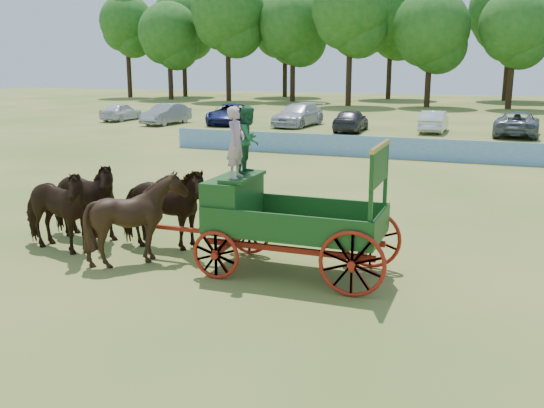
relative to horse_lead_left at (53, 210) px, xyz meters
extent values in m
plane|color=#A39449|center=(7.61, -0.05, -1.07)|extent=(160.00, 160.00, 0.00)
imported|color=black|center=(0.00, 0.00, 0.00)|extent=(2.68, 1.52, 2.14)
imported|color=black|center=(0.00, 1.10, 0.00)|extent=(2.62, 1.37, 2.14)
imported|color=black|center=(2.40, 0.00, 0.00)|extent=(2.04, 1.84, 2.14)
imported|color=black|center=(2.40, 1.10, 0.00)|extent=(2.63, 1.40, 2.14)
cube|color=#A12B10|center=(4.60, 0.55, -0.47)|extent=(0.12, 2.00, 0.12)
cube|color=#A12B10|center=(7.60, 0.55, -0.47)|extent=(0.12, 2.00, 0.12)
cube|color=#A12B10|center=(6.10, 0.00, -0.35)|extent=(3.80, 0.10, 0.12)
cube|color=#A12B10|center=(6.10, 1.10, -0.35)|extent=(3.80, 0.10, 0.12)
cube|color=#A12B10|center=(3.70, 0.55, -0.32)|extent=(2.80, 0.09, 0.09)
cube|color=#1D511B|center=(6.10, 0.55, -0.07)|extent=(3.80, 1.80, 0.10)
cube|color=#1D511B|center=(6.10, -0.33, 0.23)|extent=(3.80, 0.06, 0.55)
cube|color=#1D511B|center=(6.10, 1.43, 0.23)|extent=(3.80, 0.06, 0.55)
cube|color=#1D511B|center=(7.98, 0.55, 0.23)|extent=(0.06, 1.80, 0.55)
cube|color=#1D511B|center=(4.60, 0.55, 0.48)|extent=(0.85, 1.70, 1.05)
cube|color=#1D511B|center=(4.85, 0.55, 1.05)|extent=(0.55, 1.50, 0.08)
cube|color=#1D511B|center=(4.22, 0.55, 0.28)|extent=(0.10, 1.60, 0.65)
cube|color=#1D511B|center=(4.40, 0.55, -0.02)|extent=(0.55, 1.60, 0.06)
cube|color=#1D511B|center=(7.90, -0.25, 0.88)|extent=(0.08, 0.08, 1.80)
cube|color=#1D511B|center=(7.90, 1.35, 0.88)|extent=(0.08, 0.08, 1.80)
cube|color=#1D511B|center=(7.90, 0.55, 1.48)|extent=(0.07, 1.75, 0.75)
cube|color=gold|center=(7.90, 0.55, 1.88)|extent=(0.08, 1.80, 0.09)
cube|color=gold|center=(7.86, 0.55, 1.48)|extent=(0.02, 1.30, 0.12)
torus|color=#A12B10|center=(4.60, -0.40, -0.52)|extent=(1.09, 0.09, 1.09)
torus|color=#A12B10|center=(4.60, 1.50, -0.52)|extent=(1.09, 0.09, 1.09)
torus|color=#A12B10|center=(7.60, -0.40, -0.37)|extent=(1.39, 0.09, 1.39)
torus|color=#A12B10|center=(7.60, 1.50, -0.37)|extent=(1.39, 0.09, 1.39)
imported|color=#C395A1|center=(4.85, 0.20, 1.86)|extent=(0.37, 0.56, 1.54)
imported|color=#246137|center=(4.85, 0.90, 1.85)|extent=(0.57, 0.73, 1.51)
cube|color=#206DB2|center=(6.61, 17.95, -0.54)|extent=(26.00, 0.08, 1.05)
imported|color=silver|center=(-18.39, 30.12, -0.35)|extent=(1.70, 4.21, 1.43)
imported|color=gray|center=(-13.51, 28.80, -0.30)|extent=(2.05, 4.81, 1.54)
imported|color=navy|center=(-9.02, 30.53, -0.30)|extent=(3.25, 5.80, 1.53)
imported|color=silver|center=(-3.71, 31.01, -0.25)|extent=(2.95, 5.89, 1.64)
imported|color=#333338|center=(0.77, 28.79, -0.30)|extent=(1.92, 4.57, 1.54)
imported|color=silver|center=(6.09, 30.33, -0.34)|extent=(1.62, 4.44, 1.45)
imported|color=slate|center=(11.27, 30.05, -0.28)|extent=(2.92, 5.80, 1.57)
cylinder|color=#382314|center=(-36.39, 58.86, 1.58)|extent=(0.60, 0.60, 5.30)
sphere|color=#1A5316|center=(-36.39, 58.86, 8.70)|extent=(6.92, 6.92, 6.92)
cylinder|color=#382314|center=(-28.82, 56.52, 1.13)|extent=(0.60, 0.60, 4.41)
sphere|color=#1A5316|center=(-28.82, 56.52, 7.05)|extent=(7.53, 7.53, 7.53)
cylinder|color=#382314|center=(-20.64, 56.05, 1.77)|extent=(0.60, 0.60, 5.68)
sphere|color=#1A5316|center=(-20.64, 56.05, 9.40)|extent=(8.64, 8.64, 8.64)
cylinder|color=#382314|center=(-13.23, 58.16, 1.35)|extent=(0.60, 0.60, 4.85)
sphere|color=#1A5316|center=(-13.23, 58.16, 7.86)|extent=(8.11, 8.11, 8.11)
cylinder|color=#382314|center=(-5.23, 53.22, 1.70)|extent=(0.60, 0.60, 5.54)
sphere|color=#1A5316|center=(-5.23, 53.22, 9.13)|extent=(8.22, 8.22, 8.22)
cylinder|color=#382314|center=(2.96, 54.28, 1.10)|extent=(0.60, 0.60, 4.33)
sphere|color=#1A5316|center=(2.96, 54.28, 6.91)|extent=(7.83, 7.83, 7.83)
cylinder|color=#382314|center=(10.96, 54.15, 1.15)|extent=(0.60, 0.60, 4.43)
sphere|color=#1A5316|center=(10.96, 54.15, 7.09)|extent=(6.89, 6.89, 6.89)
cylinder|color=#382314|center=(-30.39, 63.14, 1.66)|extent=(0.60, 0.60, 5.46)
sphere|color=#1A5316|center=(-30.39, 63.14, 8.99)|extent=(8.28, 8.28, 8.28)
cylinder|color=#382314|center=(-17.27, 66.98, 1.53)|extent=(0.60, 0.60, 5.21)
sphere|color=#1A5316|center=(-17.27, 66.98, 8.52)|extent=(9.03, 9.03, 9.03)
cylinder|color=#382314|center=(-3.28, 66.95, 1.79)|extent=(0.60, 0.60, 5.71)
sphere|color=#1A5316|center=(-3.28, 66.95, 9.45)|extent=(9.47, 9.47, 9.47)
cylinder|color=#382314|center=(10.63, 68.39, 1.82)|extent=(0.60, 0.60, 5.77)
sphere|color=#1A5316|center=(10.63, 68.39, 9.56)|extent=(9.92, 9.92, 9.92)
camera|label=1|loc=(10.09, -11.69, 3.55)|focal=40.00mm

